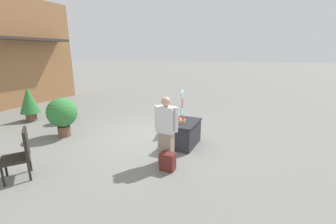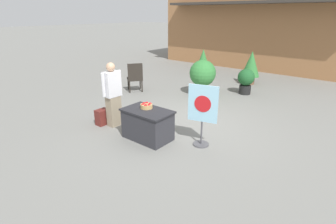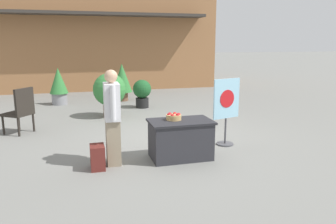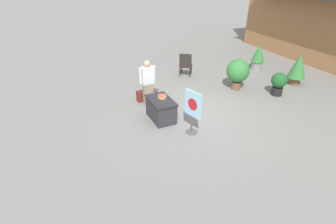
# 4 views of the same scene
# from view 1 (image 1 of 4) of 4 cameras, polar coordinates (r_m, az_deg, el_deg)

# --- Properties ---
(ground_plane) EXTENTS (120.00, 120.00, 0.00)m
(ground_plane) POSITION_cam_1_polar(r_m,az_deg,el_deg) (7.45, -3.94, -6.19)
(ground_plane) COLOR slate
(display_table) EXTENTS (1.17, 0.72, 0.72)m
(display_table) POSITION_cam_1_polar(r_m,az_deg,el_deg) (6.68, 4.21, -5.43)
(display_table) COLOR #2D2D33
(display_table) RESTS_ON ground_plane
(apple_basket) EXTENTS (0.28, 0.28, 0.13)m
(apple_basket) POSITION_cam_1_polar(r_m,az_deg,el_deg) (6.47, 3.20, -2.14)
(apple_basket) COLOR tan
(apple_basket) RESTS_ON display_table
(person_visitor) EXTENTS (0.27, 0.61, 1.69)m
(person_visitor) POSITION_cam_1_polar(r_m,az_deg,el_deg) (5.43, -0.47, -4.70)
(person_visitor) COLOR gray
(person_visitor) RESTS_ON ground_plane
(backpack) EXTENTS (0.24, 0.34, 0.42)m
(backpack) POSITION_cam_1_polar(r_m,az_deg,el_deg) (5.38, -0.08, -12.46)
(backpack) COLOR maroon
(backpack) RESTS_ON ground_plane
(poster_board) EXTENTS (0.65, 0.36, 1.41)m
(poster_board) POSITION_cam_1_polar(r_m,az_deg,el_deg) (7.77, 3.58, 0.86)
(poster_board) COLOR #4C4C51
(poster_board) RESTS_ON ground_plane
(patio_chair) EXTENTS (0.77, 0.77, 1.10)m
(patio_chair) POSITION_cam_1_polar(r_m,az_deg,el_deg) (5.87, -33.36, -8.52)
(patio_chair) COLOR #28231E
(patio_chair) RESTS_ON ground_plane
(potted_plant_near_left) EXTENTS (0.94, 0.94, 1.28)m
(potted_plant_near_left) POSITION_cam_1_polar(r_m,az_deg,el_deg) (8.00, -25.29, -0.34)
(potted_plant_near_left) COLOR brown
(potted_plant_near_left) RESTS_ON ground_plane
(potted_plant_far_left) EXTENTS (0.61, 0.61, 0.93)m
(potted_plant_far_left) POSITION_cam_1_polar(r_m,az_deg,el_deg) (9.63, -24.32, 0.70)
(potted_plant_far_left) COLOR black
(potted_plant_far_left) RESTS_ON ground_plane
(potted_plant_far_right) EXTENTS (0.74, 0.74, 1.37)m
(potted_plant_far_right) POSITION_cam_1_polar(r_m,az_deg,el_deg) (10.48, -31.81, 2.31)
(potted_plant_far_right) COLOR brown
(potted_plant_far_right) RESTS_ON ground_plane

